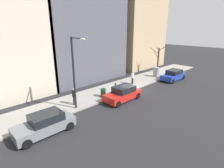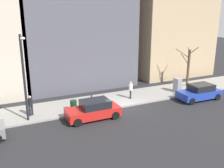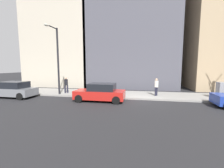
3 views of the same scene
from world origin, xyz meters
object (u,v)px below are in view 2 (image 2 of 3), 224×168
at_px(parked_car_blue, 199,92).
at_px(parked_car_red, 94,110).
at_px(office_block_center, 69,14).
at_px(parking_meter, 92,100).
at_px(trash_bin, 74,105).
at_px(pedestrian_midblock, 30,104).
at_px(streetlamp, 24,72).
at_px(utility_box, 177,85).
at_px(bare_tree, 188,67).
at_px(pedestrian_near_meter, 131,89).

height_order(parked_car_blue, parked_car_red, same).
bearing_deg(parked_car_blue, office_block_center, 36.50).
distance_m(parked_car_blue, parking_meter, 10.55).
distance_m(parked_car_red, trash_bin, 2.21).
relative_size(parked_car_blue, trash_bin, 4.72).
bearing_deg(pedestrian_midblock, streetlamp, 36.52).
bearing_deg(parking_meter, utility_box, -85.05).
height_order(parked_car_red, parking_meter, parked_car_red).
relative_size(streetlamp, pedestrian_midblock, 3.92).
relative_size(parked_car_red, streetlamp, 0.65).
bearing_deg(streetlamp, parking_meter, -88.15).
bearing_deg(parked_car_red, bare_tree, -74.02).
distance_m(parked_car_red, pedestrian_near_meter, 5.49).
bearing_deg(parking_meter, trash_bin, 72.74).
height_order(parked_car_blue, pedestrian_midblock, pedestrian_midblock).
distance_m(parking_meter, pedestrian_near_meter, 4.55).
relative_size(bare_tree, trash_bin, 4.96).
xyz_separation_m(utility_box, pedestrian_near_meter, (0.27, 5.41, 0.24)).
distance_m(parked_car_blue, pedestrian_near_meter, 6.62).
bearing_deg(pedestrian_near_meter, pedestrian_midblock, -58.24).
bearing_deg(pedestrian_near_meter, streetlamp, -51.96).
xyz_separation_m(streetlamp, pedestrian_near_meter, (1.29, -9.59, -2.93)).
height_order(pedestrian_near_meter, office_block_center, office_block_center).
distance_m(parking_meter, streetlamp, 6.01).
xyz_separation_m(streetlamp, bare_tree, (2.33, -17.44, -1.67)).
height_order(parking_meter, office_block_center, office_block_center).
distance_m(parked_car_red, parking_meter, 1.57).
distance_m(bare_tree, pedestrian_near_meter, 8.02).
relative_size(utility_box, bare_tree, 0.32).
xyz_separation_m(trash_bin, pedestrian_near_meter, (0.67, -5.86, 0.49)).
height_order(parked_car_red, office_block_center, office_block_center).
bearing_deg(trash_bin, pedestrian_near_meter, -83.48).
distance_m(streetlamp, bare_tree, 17.68).
xyz_separation_m(streetlamp, trash_bin, (0.62, -3.73, -3.42)).
bearing_deg(utility_box, parked_car_blue, -166.58).
distance_m(parking_meter, bare_tree, 12.53).
xyz_separation_m(pedestrian_near_meter, pedestrian_midblock, (-0.22, 9.24, 0.00)).
bearing_deg(bare_tree, trash_bin, 97.14).
bearing_deg(bare_tree, streetlamp, 97.62).
bearing_deg(streetlamp, parked_car_red, -105.58).
xyz_separation_m(parking_meter, utility_box, (0.85, -9.82, -0.13)).
bearing_deg(bare_tree, office_block_center, 50.29).
distance_m(bare_tree, trash_bin, 13.93).
bearing_deg(parked_car_red, pedestrian_near_meter, -61.64).
distance_m(trash_bin, office_block_center, 13.24).
bearing_deg(parked_car_blue, trash_bin, 81.54).
distance_m(utility_box, trash_bin, 11.28).
bearing_deg(bare_tree, parked_car_red, 106.13).
distance_m(parked_car_blue, streetlamp, 16.01).
height_order(trash_bin, pedestrian_near_meter, pedestrian_near_meter).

